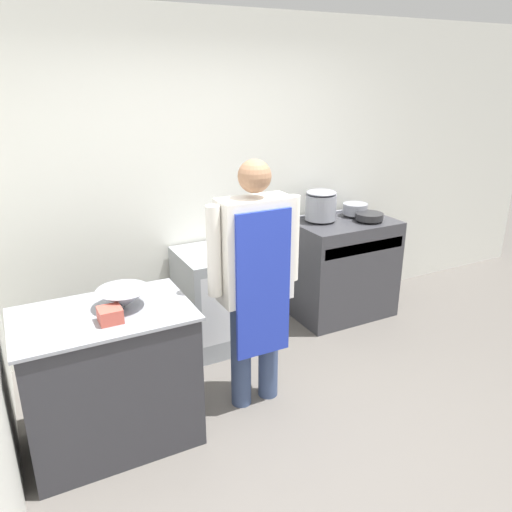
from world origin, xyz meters
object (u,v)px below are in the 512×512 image
at_px(person_cook, 255,272).
at_px(mixing_bowl, 124,298).
at_px(plastic_tub, 110,315).
at_px(stove, 343,268).
at_px(fridge_unit, 221,298).
at_px(sauce_pot, 355,209).
at_px(stock_pot, 321,205).
at_px(saute_pan, 369,216).

bearing_deg(person_cook, mixing_bowl, 175.13).
bearing_deg(mixing_bowl, plastic_tub, -125.67).
height_order(stove, person_cook, person_cook).
relative_size(stove, fridge_unit, 1.14).
bearing_deg(stove, fridge_unit, 178.94).
bearing_deg(sauce_pot, fridge_unit, -176.69).
xyz_separation_m(stove, fridge_unit, (-1.25, 0.02, -0.05)).
relative_size(stock_pot, sauce_pot, 1.21).
height_order(person_cook, saute_pan, person_cook).
xyz_separation_m(fridge_unit, saute_pan, (1.44, -0.13, 0.56)).
bearing_deg(stock_pot, plastic_tub, -154.02).
relative_size(fridge_unit, saute_pan, 3.31).
bearing_deg(saute_pan, stock_pot, 151.97).
xyz_separation_m(fridge_unit, sauce_pot, (1.44, 0.08, 0.58)).
xyz_separation_m(stove, person_cook, (-1.37, -0.84, 0.51)).
height_order(stock_pot, saute_pan, stock_pot).
distance_m(mixing_bowl, sauce_pot, 2.56).
bearing_deg(plastic_tub, mixing_bowl, 54.33).
relative_size(fridge_unit, person_cook, 0.49).
distance_m(stock_pot, sauce_pot, 0.40).
height_order(stove, sauce_pot, sauce_pot).
bearing_deg(stock_pot, stove, -26.94).
bearing_deg(mixing_bowl, person_cook, -4.87).
relative_size(person_cook, stock_pot, 6.13).
xyz_separation_m(mixing_bowl, stock_pot, (2.01, 0.88, 0.14)).
relative_size(saute_pan, sauce_pot, 1.09).
relative_size(plastic_tub, stock_pot, 0.46).
distance_m(mixing_bowl, saute_pan, 2.49).
height_order(mixing_bowl, saute_pan, saute_pan).
height_order(person_cook, plastic_tub, person_cook).
bearing_deg(saute_pan, fridge_unit, 174.94).
height_order(person_cook, mixing_bowl, person_cook).
bearing_deg(saute_pan, stove, 150.76).
distance_m(mixing_bowl, plastic_tub, 0.20).
xyz_separation_m(mixing_bowl, sauce_pot, (2.40, 0.88, 0.06)).
bearing_deg(plastic_tub, person_cook, 5.18).
relative_size(person_cook, mixing_bowl, 5.47).
height_order(stove, saute_pan, saute_pan).
relative_size(mixing_bowl, saute_pan, 1.24).
relative_size(stove, saute_pan, 3.77).
bearing_deg(plastic_tub, saute_pan, 18.13).
relative_size(person_cook, plastic_tub, 13.46).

